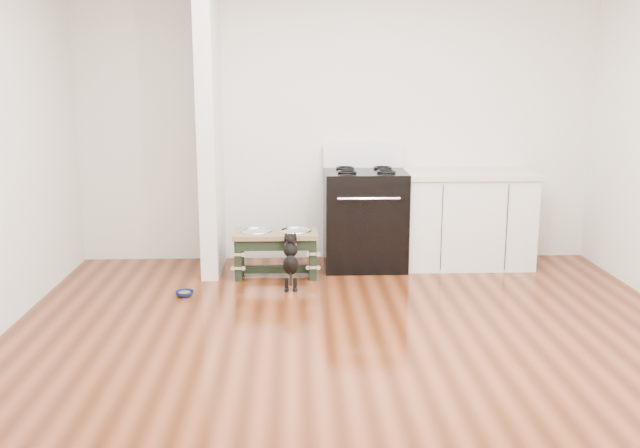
{
  "coord_description": "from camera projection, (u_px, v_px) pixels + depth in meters",
  "views": [
    {
      "loc": [
        -0.41,
        -4.43,
        1.82
      ],
      "look_at": [
        -0.2,
        1.41,
        0.58
      ],
      "focal_mm": 40.0,
      "sensor_mm": 36.0,
      "label": 1
    }
  ],
  "objects": [
    {
      "name": "ground",
      "position": [
        358.0,
        353.0,
        4.73
      ],
      "size": [
        5.0,
        5.0,
        0.0
      ],
      "primitive_type": "plane",
      "color": "#431C0C",
      "rests_on": "ground"
    },
    {
      "name": "room_shell",
      "position": [
        361.0,
        106.0,
        4.39
      ],
      "size": [
        5.0,
        5.0,
        5.0
      ],
      "color": "silver",
      "rests_on": "ground"
    },
    {
      "name": "partition_wall",
      "position": [
        210.0,
        126.0,
        6.46
      ],
      "size": [
        0.15,
        0.8,
        2.7
      ],
      "primitive_type": "cube",
      "color": "silver",
      "rests_on": "ground"
    },
    {
      "name": "oven_range",
      "position": [
        365.0,
        217.0,
        6.75
      ],
      "size": [
        0.76,
        0.69,
        1.14
      ],
      "color": "black",
      "rests_on": "ground"
    },
    {
      "name": "cabinet_run",
      "position": [
        467.0,
        219.0,
        6.8
      ],
      "size": [
        1.24,
        0.64,
        0.91
      ],
      "color": "silver",
      "rests_on": "ground"
    },
    {
      "name": "dog_feeder",
      "position": [
        276.0,
        245.0,
        6.45
      ],
      "size": [
        0.76,
        0.41,
        0.43
      ],
      "color": "black",
      "rests_on": "ground"
    },
    {
      "name": "puppy",
      "position": [
        291.0,
        259.0,
        6.12
      ],
      "size": [
        0.13,
        0.39,
        0.46
      ],
      "color": "black",
      "rests_on": "ground"
    },
    {
      "name": "floor_bowl",
      "position": [
        185.0,
        294.0,
        5.91
      ],
      "size": [
        0.16,
        0.16,
        0.05
      ],
      "rotation": [
        0.0,
        0.0,
        -0.04
      ],
      "color": "#0B1B51",
      "rests_on": "ground"
    }
  ]
}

